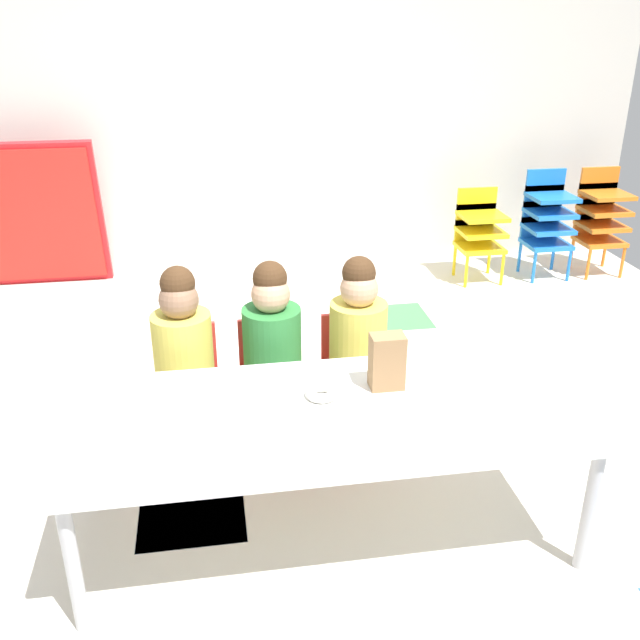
# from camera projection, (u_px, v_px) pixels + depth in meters

# --- Properties ---
(ground_plane) EXTENTS (6.08, 5.03, 0.02)m
(ground_plane) POSITION_uv_depth(u_px,v_px,m) (286.00, 444.00, 3.39)
(ground_plane) COLOR silver
(back_wall) EXTENTS (6.08, 0.10, 2.59)m
(back_wall) POSITION_uv_depth(u_px,v_px,m) (242.00, 99.00, 5.13)
(back_wall) COLOR beige
(back_wall) RESTS_ON ground_plane
(craft_table) EXTENTS (1.95, 0.80, 0.56)m
(craft_table) POSITION_uv_depth(u_px,v_px,m) (329.00, 420.00, 2.61)
(craft_table) COLOR white
(craft_table) RESTS_ON ground_plane
(seated_child_near_camera) EXTENTS (0.34, 0.34, 0.92)m
(seated_child_near_camera) POSITION_uv_depth(u_px,v_px,m) (183.00, 347.00, 3.08)
(seated_child_near_camera) COLOR red
(seated_child_near_camera) RESTS_ON ground_plane
(seated_child_middle_seat) EXTENTS (0.32, 0.32, 0.92)m
(seated_child_middle_seat) POSITION_uv_depth(u_px,v_px,m) (272.00, 340.00, 3.14)
(seated_child_middle_seat) COLOR red
(seated_child_middle_seat) RESTS_ON ground_plane
(seated_child_far_right) EXTENTS (0.33, 0.33, 0.92)m
(seated_child_far_right) POSITION_uv_depth(u_px,v_px,m) (358.00, 334.00, 3.19)
(seated_child_far_right) COLOR red
(seated_child_far_right) RESTS_ON ground_plane
(kid_chair_yellow_stack) EXTENTS (0.32, 0.30, 0.68)m
(kid_chair_yellow_stack) POSITION_uv_depth(u_px,v_px,m) (479.00, 228.00, 5.26)
(kid_chair_yellow_stack) COLOR yellow
(kid_chair_yellow_stack) RESTS_ON ground_plane
(kid_chair_blue_stack) EXTENTS (0.32, 0.30, 0.80)m
(kid_chair_blue_stack) POSITION_uv_depth(u_px,v_px,m) (547.00, 217.00, 5.31)
(kid_chair_blue_stack) COLOR blue
(kid_chair_blue_stack) RESTS_ON ground_plane
(kid_chair_orange_stack) EXTENTS (0.32, 0.30, 0.80)m
(kid_chair_orange_stack) POSITION_uv_depth(u_px,v_px,m) (601.00, 215.00, 5.38)
(kid_chair_orange_stack) COLOR orange
(kid_chair_orange_stack) RESTS_ON ground_plane
(folded_activity_table) EXTENTS (0.90, 0.29, 1.09)m
(folded_activity_table) POSITION_uv_depth(u_px,v_px,m) (38.00, 216.00, 5.03)
(folded_activity_table) COLOR red
(folded_activity_table) RESTS_ON ground_plane
(paper_bag_brown) EXTENTS (0.13, 0.09, 0.22)m
(paper_bag_brown) POSITION_uv_depth(u_px,v_px,m) (387.00, 361.00, 2.70)
(paper_bag_brown) COLOR #9E754C
(paper_bag_brown) RESTS_ON craft_table
(paper_plate_near_edge) EXTENTS (0.18, 0.18, 0.01)m
(paper_plate_near_edge) POSITION_uv_depth(u_px,v_px,m) (322.00, 398.00, 2.66)
(paper_plate_near_edge) COLOR white
(paper_plate_near_edge) RESTS_ON craft_table
(paper_plate_center_table) EXTENTS (0.18, 0.18, 0.01)m
(paper_plate_center_table) POSITION_uv_depth(u_px,v_px,m) (230.00, 437.00, 2.42)
(paper_plate_center_table) COLOR white
(paper_plate_center_table) RESTS_ON craft_table
(donut_powdered_on_plate) EXTENTS (0.12, 0.12, 0.04)m
(donut_powdered_on_plate) POSITION_uv_depth(u_px,v_px,m) (322.00, 393.00, 2.65)
(donut_powdered_on_plate) COLOR white
(donut_powdered_on_plate) RESTS_ON craft_table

